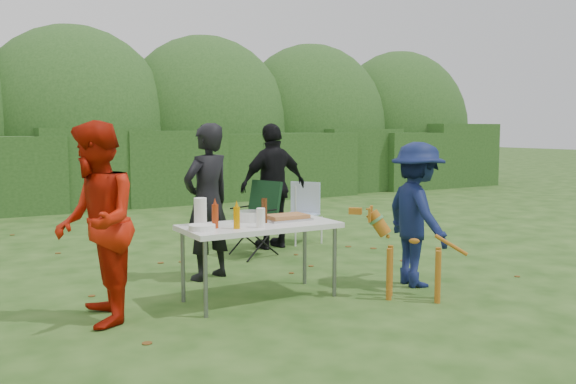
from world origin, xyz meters
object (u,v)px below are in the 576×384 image
person_cook (207,202)px  lawn_chair (300,212)px  dog (414,255)px  folding_table (260,229)px  mustard_bottle (237,218)px  camping_chair (253,218)px  beer_bottle (264,211)px  person_black_puffy (273,186)px  ketchup_bottle (215,216)px  paper_towel_roll (200,212)px  person_red_jacket (96,223)px  child (417,214)px

person_cook → lawn_chair: 2.42m
lawn_chair → dog: bearing=42.0°
folding_table → mustard_bottle: size_ratio=7.50×
camping_chair → beer_bottle: size_ratio=4.05×
person_cook → mustard_bottle: person_cook is taller
mustard_bottle → person_cook: bearing=80.5°
folding_table → beer_bottle: beer_bottle is taller
person_black_puffy → mustard_bottle: person_black_puffy is taller
mustard_bottle → ketchup_bottle: ketchup_bottle is taller
person_black_puffy → paper_towel_roll: (-1.86, -1.97, 0.01)m
ketchup_bottle → paper_towel_roll: (-0.05, 0.22, 0.02)m
folding_table → person_black_puffy: 2.55m
person_black_puffy → ketchup_bottle: size_ratio=7.82×
person_red_jacket → beer_bottle: 1.59m
folding_table → paper_towel_roll: (-0.53, 0.20, 0.18)m
person_red_jacket → mustard_bottle: size_ratio=8.59×
person_cook → person_red_jacket: 1.71m
person_black_puffy → ketchup_bottle: 2.85m
person_black_puffy → camping_chair: (-0.46, -0.30, -0.37)m
dog → camping_chair: (-0.41, 2.62, 0.05)m
person_red_jacket → person_black_puffy: person_black_puffy is taller
folding_table → mustard_bottle: (-0.31, -0.15, 0.15)m
person_black_puffy → person_cook: bearing=35.0°
person_black_puffy → mustard_bottle: bearing=51.0°
mustard_bottle → beer_bottle: 0.41m
camping_chair → lawn_chair: size_ratio=1.11×
person_black_puffy → dog: 2.95m
camping_chair → paper_towel_roll: paper_towel_roll is taller
person_black_puffy → lawn_chair: person_black_puffy is taller
dog → mustard_bottle: bearing=22.8°
child → beer_bottle: 1.65m
folding_table → ketchup_bottle: ketchup_bottle is taller
lawn_chair → person_cook: bearing=-3.7°
child → beer_bottle: bearing=87.7°
lawn_chair → mustard_bottle: 3.33m
mustard_bottle → person_black_puffy: bearing=54.6°
lawn_chair → beer_bottle: (-1.80, -2.31, 0.42)m
person_black_puffy → mustard_bottle: (-1.65, -2.32, -0.02)m
child → ketchup_bottle: child is taller
dog → person_red_jacket: bearing=27.7°
person_cook → dog: bearing=108.8°
dog → person_cook: bearing=-8.1°
dog → paper_towel_roll: 2.09m
ketchup_bottle → paper_towel_roll: 0.23m
folding_table → dog: size_ratio=1.64×
child → beer_bottle: child is taller
dog → lawn_chair: size_ratio=1.05×
dog → paper_towel_roll: paper_towel_roll is taller
beer_bottle → child: bearing=-13.2°
person_red_jacket → dog: bearing=83.3°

